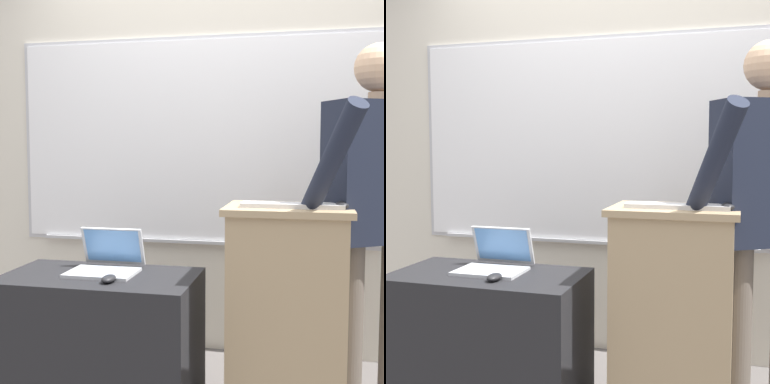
% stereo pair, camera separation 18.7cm
% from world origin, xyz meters
% --- Properties ---
extents(back_wall, '(6.40, 0.17, 2.66)m').
position_xyz_m(back_wall, '(-0.01, 1.36, 1.33)').
color(back_wall, beige).
rests_on(back_wall, ground_plane).
extents(lectern_podium, '(0.57, 0.43, 1.02)m').
position_xyz_m(lectern_podium, '(0.43, 0.47, 0.51)').
color(lectern_podium, tan).
rests_on(lectern_podium, ground_plane).
extents(side_desk, '(0.92, 0.53, 0.68)m').
position_xyz_m(side_desk, '(-0.45, 0.37, 0.34)').
color(side_desk, black).
rests_on(side_desk, ground_plane).
extents(person_presenter, '(0.62, 0.74, 1.76)m').
position_xyz_m(person_presenter, '(0.81, 0.58, 1.03)').
color(person_presenter, brown).
rests_on(person_presenter, ground_plane).
extents(laptop, '(0.32, 0.30, 0.21)m').
position_xyz_m(laptop, '(-0.44, 0.45, 0.74)').
color(laptop, '#B7BABF').
rests_on(laptop, side_desk).
extents(wireless_keyboard, '(0.45, 0.13, 0.02)m').
position_xyz_m(wireless_keyboard, '(0.44, 0.41, 1.03)').
color(wireless_keyboard, silver).
rests_on(wireless_keyboard, lectern_podium).
extents(computer_mouse_by_laptop, '(0.06, 0.10, 0.03)m').
position_xyz_m(computer_mouse_by_laptop, '(-0.35, 0.24, 0.70)').
color(computer_mouse_by_laptop, black).
rests_on(computer_mouse_by_laptop, side_desk).
extents(computer_mouse_by_keyboard, '(0.06, 0.10, 0.03)m').
position_xyz_m(computer_mouse_by_keyboard, '(0.66, 0.41, 1.04)').
color(computer_mouse_by_keyboard, black).
rests_on(computer_mouse_by_keyboard, lectern_podium).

